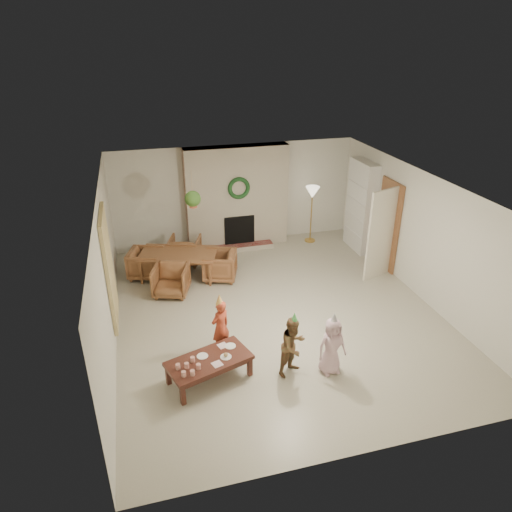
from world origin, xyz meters
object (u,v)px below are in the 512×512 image
object	(u,v)px
dining_chair_near	(171,280)
dining_chair_far	(185,250)
dining_chair_left	(146,263)
child_red	(221,327)
child_plaid	(293,346)
coffee_table_top	(209,361)
dining_table	(179,265)
child_pink	(332,346)
dining_chair_right	(220,265)

from	to	relation	value
dining_chair_near	dining_chair_far	xyz separation A→B (m)	(0.46, 1.37, 0.00)
dining_chair_near	dining_chair_left	distance (m)	1.02
dining_chair_far	child_red	world-z (taller)	child_red
child_plaid	coffee_table_top	bearing A→B (deg)	144.00
child_red	dining_chair_left	bearing A→B (deg)	-100.24
dining_chair_near	dining_chair_left	world-z (taller)	same
dining_chair_near	dining_table	bearing A→B (deg)	90.00
child_pink	dining_table	bearing A→B (deg)	111.78
dining_table	coffee_table_top	size ratio (longest dim) A/B	1.30
dining_chair_left	dining_table	bearing A→B (deg)	-90.00
dining_chair_near	dining_chair_far	bearing A→B (deg)	90.00
dining_chair_near	child_pink	size ratio (longest dim) A/B	0.72
dining_chair_far	coffee_table_top	xyz separation A→B (m)	(-0.16, -4.16, 0.04)
dining_chair_right	child_red	xyz separation A→B (m)	(-0.48, -2.55, 0.17)
dining_chair_far	coffee_table_top	size ratio (longest dim) A/B	0.55
dining_chair_left	dining_chair_right	size ratio (longest dim) A/B	1.00
dining_table	dining_chair_far	bearing A→B (deg)	90.00
dining_chair_near	child_red	bearing A→B (deg)	-55.63
dining_chair_right	child_pink	size ratio (longest dim) A/B	0.72
child_plaid	dining_chair_far	bearing A→B (deg)	75.86
child_pink	coffee_table_top	bearing A→B (deg)	165.22
child_pink	child_red	bearing A→B (deg)	143.36
coffee_table_top	child_plaid	world-z (taller)	child_plaid
dining_chair_right	child_pink	bearing A→B (deg)	35.92
dining_chair_right	child_red	distance (m)	2.60
dining_table	dining_chair_right	xyz separation A→B (m)	(0.86, -0.29, 0.03)
dining_chair_right	coffee_table_top	world-z (taller)	dining_chair_right
dining_chair_near	child_red	xyz separation A→B (m)	(0.61, -2.15, 0.17)
dining_table	dining_chair_far	distance (m)	0.72
dining_chair_left	child_plaid	size ratio (longest dim) A/B	0.71
dining_table	child_plaid	size ratio (longest dim) A/B	1.65
dining_chair_near	child_red	size ratio (longest dim) A/B	0.71
dining_chair_left	dining_chair_right	xyz separation A→B (m)	(1.55, -0.52, 0.00)
dining_chair_far	dining_chair_left	bearing A→B (deg)	45.00
dining_chair_far	child_pink	world-z (taller)	child_pink
dining_chair_left	coffee_table_top	distance (m)	3.78
dining_table	dining_chair_left	xyz separation A→B (m)	(-0.69, 0.23, 0.03)
dining_chair_far	coffee_table_top	world-z (taller)	dining_chair_far
dining_chair_far	dining_chair_right	xyz separation A→B (m)	(0.63, -0.97, 0.00)
dining_chair_far	dining_chair_right	world-z (taller)	same
dining_chair_right	child_red	bearing A→B (deg)	7.87
dining_table	dining_chair_near	bearing A→B (deg)	-90.00
child_pink	dining_chair_left	bearing A→B (deg)	117.81
dining_chair_far	child_pink	bearing A→B (deg)	129.61
dining_table	dining_chair_near	size ratio (longest dim) A/B	2.34
child_plaid	child_pink	size ratio (longest dim) A/B	1.02
dining_chair_left	child_plaid	distance (m)	4.39
dining_chair_left	child_red	xyz separation A→B (m)	(1.07, -3.06, 0.17)
child_red	dining_chair_near	bearing A→B (deg)	-103.58
dining_chair_near	dining_chair_right	distance (m)	1.16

